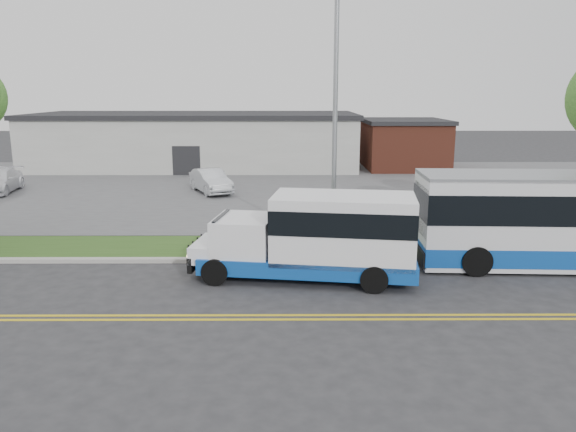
{
  "coord_description": "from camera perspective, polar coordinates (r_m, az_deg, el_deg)",
  "views": [
    {
      "loc": [
        1.14,
        -18.36,
        6.05
      ],
      "look_at": [
        1.24,
        1.59,
        1.6
      ],
      "focal_mm": 35.0,
      "sensor_mm": 36.0,
      "label": 1
    }
  ],
  "objects": [
    {
      "name": "brick_wing",
      "position": [
        45.52,
        11.68,
        7.17
      ],
      "size": [
        6.3,
        7.3,
        3.9
      ],
      "color": "brown",
      "rests_on": "ground"
    },
    {
      "name": "streetlight_near",
      "position": [
        21.19,
        4.83,
        10.32
      ],
      "size": [
        0.35,
        1.53,
        9.5
      ],
      "color": "gray",
      "rests_on": "verge"
    },
    {
      "name": "curb",
      "position": [
        20.39,
        -3.49,
        -4.49
      ],
      "size": [
        80.0,
        0.3,
        0.15
      ],
      "primitive_type": "cube",
      "color": "#9E9B93",
      "rests_on": "ground"
    },
    {
      "name": "lane_line_north",
      "position": [
        15.76,
        -4.48,
        -10.02
      ],
      "size": [
        70.0,
        0.12,
        0.01
      ],
      "primitive_type": "cube",
      "color": "gold",
      "rests_on": "ground"
    },
    {
      "name": "parked_car_a",
      "position": [
        33.91,
        -7.85,
        3.55
      ],
      "size": [
        3.19,
        4.49,
        1.4
      ],
      "primitive_type": "imported",
      "rotation": [
        0.0,
        0.0,
        0.45
      ],
      "color": "silver",
      "rests_on": "parking_lot"
    },
    {
      "name": "shuttle_bus",
      "position": [
        18.24,
        3.35,
        -1.88
      ],
      "size": [
        7.59,
        3.4,
        2.81
      ],
      "rotation": [
        0.0,
        0.0,
        -0.15
      ],
      "color": "#0D4195",
      "rests_on": "ground"
    },
    {
      "name": "verge",
      "position": [
        22.12,
        -3.23,
        -3.18
      ],
      "size": [
        80.0,
        3.3,
        0.1
      ],
      "primitive_type": "cube",
      "color": "#2B4C19",
      "rests_on": "ground"
    },
    {
      "name": "commercial_building",
      "position": [
        46.08,
        -9.28,
        7.6
      ],
      "size": [
        25.4,
        10.4,
        4.35
      ],
      "color": "#9E9E99",
      "rests_on": "ground"
    },
    {
      "name": "lane_line_south",
      "position": [
        15.49,
        -4.56,
        -10.44
      ],
      "size": [
        70.0,
        0.12,
        0.01
      ],
      "primitive_type": "cube",
      "color": "gold",
      "rests_on": "ground"
    },
    {
      "name": "parking_lot",
      "position": [
        35.89,
        -2.1,
        2.94
      ],
      "size": [
        80.0,
        25.0,
        0.1
      ],
      "primitive_type": "cube",
      "color": "#4C4C4F",
      "rests_on": "ground"
    },
    {
      "name": "ground",
      "position": [
        19.37,
        -3.67,
        -5.66
      ],
      "size": [
        140.0,
        140.0,
        0.0
      ],
      "primitive_type": "plane",
      "color": "#28282B",
      "rests_on": "ground"
    }
  ]
}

